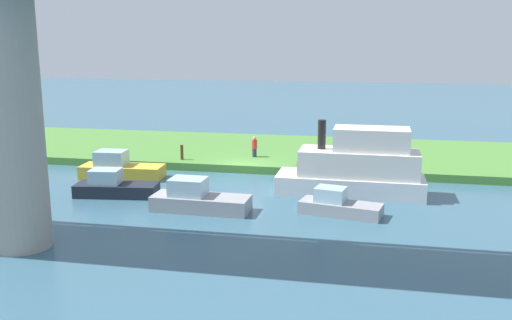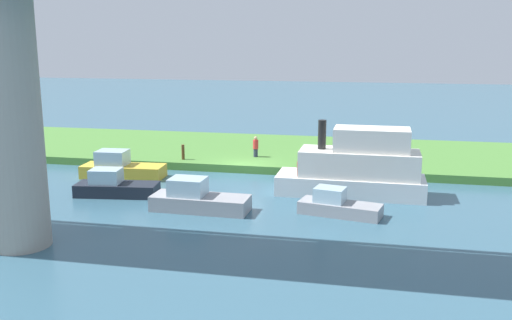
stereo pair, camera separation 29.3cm
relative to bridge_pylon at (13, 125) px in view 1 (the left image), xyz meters
name	(u,v)px [view 1 (the left image)]	position (x,y,z in m)	size (l,w,h in m)	color
ground_plane	(242,174)	(-5.90, -14.15, -4.99)	(160.00, 160.00, 0.00)	#386075
grassy_bank	(260,151)	(-5.90, -20.15, -4.74)	(80.00, 12.00, 0.50)	#4C8438
bridge_pylon	(13,125)	(0.00, 0.00, 0.00)	(2.30, 2.30, 9.98)	#9E998E
person_on_bank	(254,147)	(-6.13, -17.03, -3.79)	(0.47, 0.47, 1.39)	#2D334C
mooring_post	(182,152)	(-1.63, -15.20, -4.00)	(0.20, 0.20, 0.98)	brown
motorboat_white	(356,168)	(-12.98, -10.61, -3.50)	(7.90, 2.71, 4.03)	white
riverboat_paddlewheel	(120,168)	(1.14, -11.67, -4.40)	(5.08, 2.08, 1.66)	gold
skiff_small	(114,186)	(-0.31, -7.78, -4.47)	(4.53, 2.08, 1.46)	#1E232D
houseboat_blue	(198,199)	(-5.50, -6.14, -4.42)	(4.85, 1.83, 1.60)	#99999E
motorboat_red	(338,205)	(-12.29, -6.83, -4.53)	(4.10, 2.17, 1.30)	#99999E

